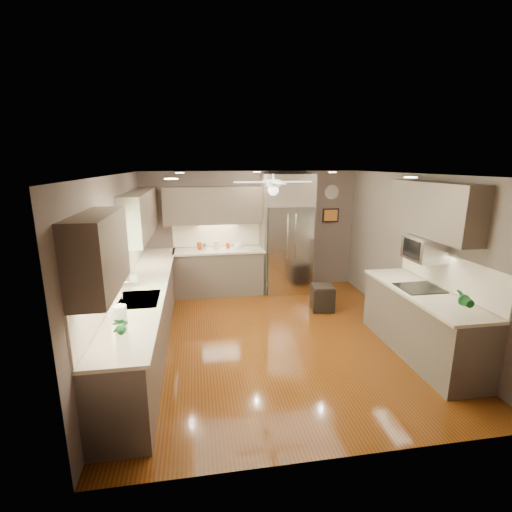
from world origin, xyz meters
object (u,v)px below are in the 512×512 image
object	(u,v)px
potted_plant_right	(464,299)
bowl	(238,247)
canister_d	(228,246)
microwave	(425,248)
soap_bottle	(134,278)
stool	(322,298)
refrigerator	(287,236)
potted_plant_left	(119,326)
paper_towel	(121,320)
canister_a	(199,246)
canister_c	(217,245)
canister_b	(204,247)

from	to	relation	value
potted_plant_right	bowl	size ratio (longest dim) A/B	1.63
canister_d	microwave	bearing A→B (deg)	-47.62
soap_bottle	stool	distance (m)	3.39
microwave	stool	size ratio (longest dim) A/B	1.17
soap_bottle	potted_plant_right	bearing A→B (deg)	-22.71
refrigerator	soap_bottle	bearing A→B (deg)	-143.52
potted_plant_left	microwave	bearing A→B (deg)	15.70
potted_plant_right	paper_towel	size ratio (longest dim) A/B	0.99
canister_a	stool	size ratio (longest dim) A/B	0.31
canister_c	potted_plant_right	distance (m)	4.63
canister_d	refrigerator	world-z (taller)	refrigerator
canister_b	canister_d	xyz separation A→B (m)	(0.48, 0.07, -0.01)
canister_c	paper_towel	world-z (taller)	paper_towel
canister_b	microwave	xyz separation A→B (m)	(3.04, -2.74, 0.47)
canister_c	paper_towel	distance (m)	3.87
refrigerator	microwave	xyz separation A→B (m)	(1.33, -2.71, 0.29)
canister_a	microwave	bearing A→B (deg)	-41.75
canister_a	stool	xyz separation A→B (m)	(2.21, -1.29, -0.78)
potted_plant_right	stool	size ratio (longest dim) A/B	0.69
potted_plant_left	refrigerator	distance (m)	4.66
stool	canister_b	bearing A→B (deg)	149.98
potted_plant_right	microwave	xyz separation A→B (m)	(0.11, 1.02, 0.38)
canister_c	soap_bottle	distance (m)	2.47
stool	paper_towel	size ratio (longest dim) A/B	1.44
soap_bottle	paper_towel	size ratio (longest dim) A/B	0.64
canister_d	paper_towel	xyz separation A→B (m)	(-1.44, -3.73, 0.08)
soap_bottle	bowl	xyz separation A→B (m)	(1.77, 2.13, -0.08)
canister_d	bowl	xyz separation A→B (m)	(0.22, -0.02, -0.04)
canister_c	potted_plant_right	world-z (taller)	potted_plant_right
canister_a	canister_c	distance (m)	0.36
potted_plant_left	potted_plant_right	size ratio (longest dim) A/B	0.94
stool	paper_towel	world-z (taller)	paper_towel
canister_a	refrigerator	distance (m)	1.83
canister_b	paper_towel	size ratio (longest dim) A/B	0.45
potted_plant_left	paper_towel	world-z (taller)	paper_towel
refrigerator	paper_towel	bearing A→B (deg)	-126.29
potted_plant_right	refrigerator	world-z (taller)	refrigerator
canister_a	potted_plant_left	distance (m)	4.01
canister_a	canister_d	bearing A→B (deg)	-0.08
canister_a	bowl	distance (m)	0.81
canister_c	refrigerator	size ratio (longest dim) A/B	0.08
canister_c	stool	world-z (taller)	canister_c
canister_d	microwave	distance (m)	3.83
bowl	refrigerator	size ratio (longest dim) A/B	0.08
refrigerator	stool	size ratio (longest dim) A/B	5.20
bowl	stool	bearing A→B (deg)	-41.98
potted_plant_right	paper_towel	world-z (taller)	potted_plant_right
canister_b	potted_plant_right	xyz separation A→B (m)	(2.93, -3.76, 0.09)
paper_towel	potted_plant_right	bearing A→B (deg)	-1.33
canister_b	potted_plant_left	size ratio (longest dim) A/B	0.49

